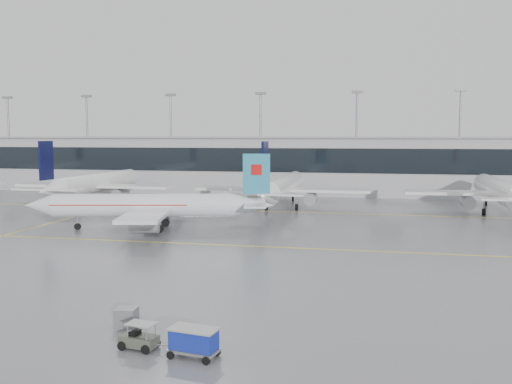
% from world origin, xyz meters
% --- Properties ---
extents(ground, '(320.00, 320.00, 0.00)m').
position_xyz_m(ground, '(0.00, 0.00, 0.00)').
color(ground, slate).
rests_on(ground, ground).
extents(taxi_line_main, '(120.00, 0.25, 0.01)m').
position_xyz_m(taxi_line_main, '(0.00, 0.00, 0.01)').
color(taxi_line_main, yellow).
rests_on(taxi_line_main, ground).
extents(taxi_line_north, '(120.00, 0.25, 0.01)m').
position_xyz_m(taxi_line_north, '(0.00, 30.00, 0.01)').
color(taxi_line_north, yellow).
rests_on(taxi_line_north, ground).
extents(taxi_line_cross, '(0.25, 60.00, 0.01)m').
position_xyz_m(taxi_line_cross, '(-30.00, 15.00, 0.01)').
color(taxi_line_cross, yellow).
rests_on(taxi_line_cross, ground).
extents(terminal, '(180.00, 15.00, 12.00)m').
position_xyz_m(terminal, '(0.00, 62.00, 6.00)').
color(terminal, '#A0A0A4').
rests_on(terminal, ground).
extents(terminal_glass, '(180.00, 0.20, 5.00)m').
position_xyz_m(terminal_glass, '(0.00, 54.45, 7.50)').
color(terminal_glass, black).
rests_on(terminal_glass, ground).
extents(terminal_roof, '(182.00, 16.00, 0.40)m').
position_xyz_m(terminal_roof, '(0.00, 62.00, 12.20)').
color(terminal_roof, gray).
rests_on(terminal_roof, ground).
extents(light_masts, '(156.40, 1.00, 22.60)m').
position_xyz_m(light_masts, '(0.00, 68.00, 13.34)').
color(light_masts, gray).
rests_on(light_masts, ground).
extents(air_canada_jet, '(33.17, 26.13, 10.14)m').
position_xyz_m(air_canada_jet, '(-13.20, 8.38, 3.17)').
color(air_canada_jet, silver).
rests_on(air_canada_jet, ground).
extents(parked_jet_b, '(29.64, 36.96, 11.72)m').
position_xyz_m(parked_jet_b, '(-35.00, 33.69, 3.71)').
color(parked_jet_b, white).
rests_on(parked_jet_b, ground).
extents(parked_jet_c, '(29.64, 36.96, 11.72)m').
position_xyz_m(parked_jet_c, '(-0.00, 33.69, 3.71)').
color(parked_jet_c, white).
rests_on(parked_jet_c, ground).
extents(parked_jet_d, '(29.64, 36.96, 11.72)m').
position_xyz_m(parked_jet_d, '(35.00, 33.69, 3.71)').
color(parked_jet_d, white).
rests_on(parked_jet_d, ground).
extents(baggage_tug, '(3.30, 1.67, 1.57)m').
position_xyz_m(baggage_tug, '(2.47, -32.03, 0.55)').
color(baggage_tug, '#3F4539').
rests_on(baggage_tug, ground).
extents(baggage_cart, '(2.97, 1.96, 1.70)m').
position_xyz_m(baggage_cart, '(6.02, -32.60, 1.00)').
color(baggage_cart, gray).
rests_on(baggage_cart, ground).
extents(gse_unit, '(1.45, 1.36, 1.33)m').
position_xyz_m(gse_unit, '(0.17, -28.78, 0.67)').
color(gse_unit, slate).
rests_on(gse_unit, ground).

